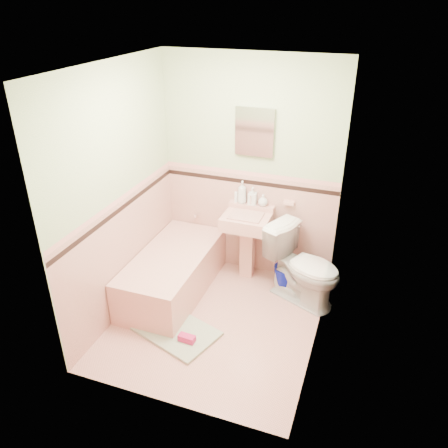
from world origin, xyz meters
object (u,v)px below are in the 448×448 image
(soap_bottle_mid, at_px, (252,196))
(soap_bottle_right, at_px, (263,200))
(shoe, at_px, (187,338))
(medicine_cabinet, at_px, (255,132))
(sink, at_px, (246,247))
(bucket, at_px, (286,278))
(bathtub, at_px, (173,274))
(toilet, at_px, (304,267))
(soap_bottle_left, at_px, (242,192))

(soap_bottle_mid, xyz_separation_m, soap_bottle_right, (0.12, 0.00, -0.03))
(shoe, bearing_deg, medicine_cabinet, 86.15)
(soap_bottle_right, bearing_deg, sink, -125.71)
(bucket, bearing_deg, bathtub, -158.03)
(soap_bottle_right, xyz_separation_m, bucket, (0.37, -0.24, -0.80))
(soap_bottle_right, bearing_deg, bucket, -32.78)
(toilet, height_order, bucket, toilet)
(sink, distance_m, medicine_cabinet, 1.31)
(soap_bottle_right, bearing_deg, soap_bottle_mid, 180.00)
(soap_bottle_mid, bearing_deg, bathtub, -134.00)
(toilet, bearing_deg, soap_bottle_right, 81.40)
(shoe, bearing_deg, soap_bottle_mid, 85.78)
(shoe, bearing_deg, toilet, 53.68)
(soap_bottle_left, height_order, toilet, soap_bottle_left)
(shoe, bearing_deg, bucket, 63.99)
(toilet, bearing_deg, sink, 99.01)
(soap_bottle_mid, bearing_deg, medicine_cabinet, 100.63)
(soap_bottle_left, bearing_deg, medicine_cabinet, 14.58)
(toilet, relative_size, bucket, 2.97)
(toilet, bearing_deg, shoe, 164.44)
(soap_bottle_left, relative_size, toilet, 0.31)
(medicine_cabinet, height_order, toilet, medicine_cabinet)
(sink, height_order, bucket, sink)
(medicine_cabinet, height_order, shoe, medicine_cabinet)
(toilet, xyz_separation_m, shoe, (-0.90, -1.07, -0.36))
(bathtub, xyz_separation_m, soap_bottle_left, (0.56, 0.71, 0.78))
(bathtub, bearing_deg, sink, 37.93)
(soap_bottle_mid, relative_size, shoe, 1.25)
(soap_bottle_mid, height_order, shoe, soap_bottle_mid)
(medicine_cabinet, height_order, soap_bottle_mid, medicine_cabinet)
(sink, xyz_separation_m, soap_bottle_right, (0.13, 0.18, 0.53))
(medicine_cabinet, distance_m, shoe, 2.21)
(sink, distance_m, bucket, 0.57)
(soap_bottle_left, bearing_deg, shoe, -93.06)
(bathtub, bearing_deg, soap_bottle_right, 41.26)
(sink, height_order, toilet, toilet)
(sink, bearing_deg, soap_bottle_right, 54.29)
(soap_bottle_right, bearing_deg, toilet, -32.95)
(soap_bottle_right, height_order, bucket, soap_bottle_right)
(medicine_cabinet, bearing_deg, bucket, -28.21)
(sink, xyz_separation_m, toilet, (0.71, -0.19, 0.01))
(toilet, bearing_deg, soap_bottle_mid, 86.26)
(bucket, bearing_deg, medicine_cabinet, 151.79)
(bucket, relative_size, shoe, 1.74)
(bucket, xyz_separation_m, shoe, (-0.69, -1.21, -0.08))
(bathtub, xyz_separation_m, soap_bottle_mid, (0.69, 0.71, 0.75))
(sink, distance_m, toilet, 0.73)
(medicine_cabinet, relative_size, soap_bottle_left, 1.94)
(shoe, bearing_deg, bathtub, 127.01)
(soap_bottle_right, distance_m, toilet, 0.86)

